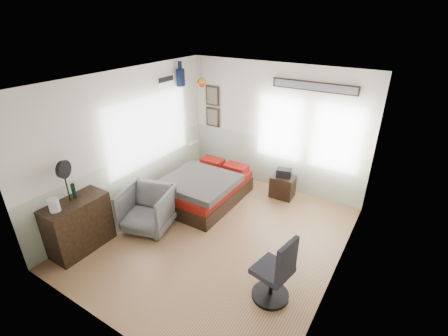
% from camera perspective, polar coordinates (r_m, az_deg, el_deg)
% --- Properties ---
extents(ground_plane, '(4.00, 4.50, 0.01)m').
position_cam_1_polar(ground_plane, '(5.88, -1.27, -11.88)').
color(ground_plane, olive).
extents(room_shell, '(4.02, 4.52, 2.71)m').
position_cam_1_polar(room_shell, '(5.23, -1.03, 3.62)').
color(room_shell, silver).
rests_on(room_shell, ground_plane).
extents(wall_decor, '(3.55, 1.32, 1.44)m').
position_cam_1_polar(wall_decor, '(7.04, -0.19, 13.69)').
color(wall_decor, black).
rests_on(wall_decor, room_shell).
extents(bed, '(1.36, 1.85, 0.59)m').
position_cam_1_polar(bed, '(6.73, -3.35, -3.57)').
color(bed, black).
rests_on(bed, ground_plane).
extents(dresser, '(0.48, 1.00, 0.90)m').
position_cam_1_polar(dresser, '(5.86, -24.14, -9.14)').
color(dresser, black).
rests_on(dresser, ground_plane).
extents(armchair, '(1.04, 1.06, 0.79)m').
position_cam_1_polar(armchair, '(6.02, -13.30, -6.99)').
color(armchair, '#5C5C5C').
rests_on(armchair, ground_plane).
extents(nightstand, '(0.49, 0.40, 0.47)m').
position_cam_1_polar(nightstand, '(6.99, 10.26, -3.23)').
color(nightstand, black).
rests_on(nightstand, ground_plane).
extents(task_chair, '(0.54, 0.54, 1.04)m').
position_cam_1_polar(task_chair, '(4.60, 9.06, -18.17)').
color(task_chair, black).
rests_on(task_chair, ground_plane).
extents(kettle, '(0.18, 0.15, 0.20)m').
position_cam_1_polar(kettle, '(5.45, -27.71, -5.80)').
color(kettle, silver).
rests_on(kettle, dresser).
extents(bottle, '(0.06, 0.06, 0.25)m').
position_cam_1_polar(bottle, '(5.68, -24.92, -3.66)').
color(bottle, black).
rests_on(bottle, dresser).
extents(stand_fan, '(0.17, 0.27, 0.70)m').
position_cam_1_polar(stand_fan, '(5.43, -26.41, -0.35)').
color(stand_fan, black).
rests_on(stand_fan, dresser).
extents(black_bag, '(0.34, 0.27, 0.18)m').
position_cam_1_polar(black_bag, '(6.84, 10.48, -0.85)').
color(black_bag, black).
rests_on(black_bag, nightstand).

